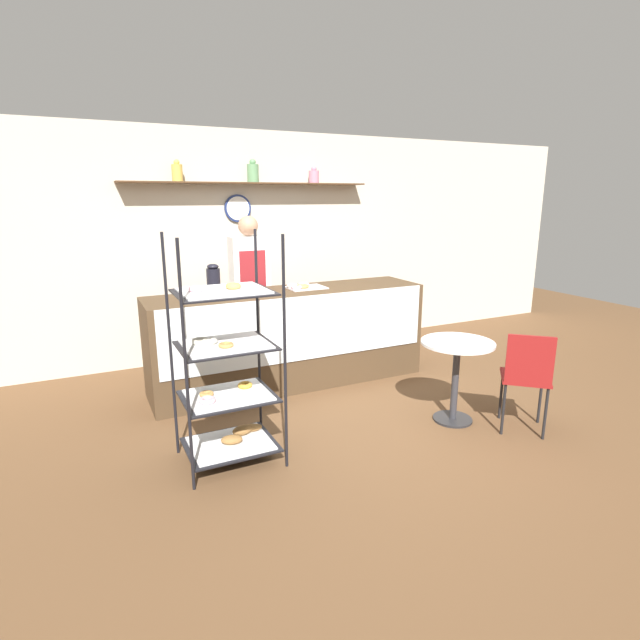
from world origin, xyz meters
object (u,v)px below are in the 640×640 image
coffee_carafe (214,281)px  person_worker (250,288)px  pastry_rack (227,373)px  cafe_chair (527,372)px  donut_tray_counter (302,287)px  cafe_table (456,362)px

coffee_carafe → person_worker: bearing=43.3°
coffee_carafe → pastry_rack: bearing=-101.2°
cafe_chair → donut_tray_counter: donut_tray_counter is taller
person_worker → coffee_carafe: (-0.53, -0.50, 0.20)m
person_worker → cafe_table: person_worker is taller
cafe_table → coffee_carafe: (-1.71, 1.52, 0.61)m
cafe_table → coffee_carafe: size_ratio=2.34×
coffee_carafe → donut_tray_counter: coffee_carafe is taller
pastry_rack → cafe_table: (1.97, -0.22, -0.15)m
person_worker → cafe_table: size_ratio=2.38×
person_worker → cafe_table: (1.18, -2.02, -0.42)m
person_worker → coffee_carafe: person_worker is taller
person_worker → cafe_table: 2.38m
person_worker → cafe_chair: bearing=-58.0°
cafe_chair → coffee_carafe: 2.92m
cafe_chair → coffee_carafe: coffee_carafe is taller
person_worker → donut_tray_counter: 0.64m
coffee_carafe → donut_tray_counter: (0.93, 0.00, -0.13)m
cafe_table → cafe_chair: (0.36, -0.44, -0.01)m
pastry_rack → donut_tray_counter: pastry_rack is taller
cafe_table → donut_tray_counter: donut_tray_counter is taller
person_worker → cafe_chair: size_ratio=1.99×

